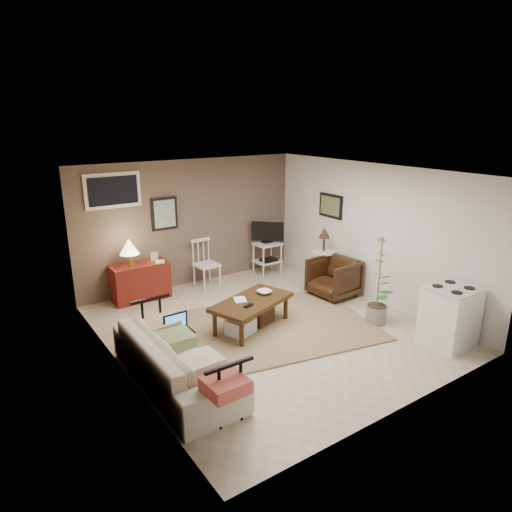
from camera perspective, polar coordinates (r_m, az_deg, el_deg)
floor at (r=7.17m, az=1.43°, el=-8.99°), size 5.00×5.00×0.00m
art_back at (r=8.51m, az=-11.38°, el=5.22°), size 0.50×0.03×0.60m
art_right at (r=8.83m, az=9.32°, el=6.21°), size 0.03×0.60×0.45m
window at (r=8.13m, az=-17.46°, el=7.80°), size 0.96×0.03×0.60m
rug at (r=7.24m, az=2.85°, el=-8.65°), size 3.17×2.74×0.03m
coffee_table at (r=7.04m, az=-0.58°, el=-7.01°), size 1.46×1.07×0.50m
sofa at (r=5.72m, az=-10.04°, el=-11.65°), size 0.64×2.18×0.85m
sofa_pillows at (r=5.50m, az=-8.47°, el=-11.71°), size 0.42×2.07×0.15m
sofa_end_rails at (r=5.80m, az=-8.86°, el=-11.86°), size 0.59×2.18×0.73m
laptop at (r=6.05m, az=-9.78°, el=-8.65°), size 0.33×0.24×0.23m
red_console at (r=8.35m, az=-14.36°, el=-2.72°), size 1.00×0.44×1.15m
spindle_chair at (r=8.77m, az=-6.26°, el=-1.10°), size 0.45×0.45×0.92m
tv_stand at (r=9.39m, az=1.47°, el=1.20°), size 0.52×0.48×1.10m
side_table at (r=8.74m, az=8.45°, el=0.71°), size 0.43×0.43×1.15m
armchair at (r=8.36m, az=9.68°, el=-2.47°), size 0.75×0.80×0.78m
potted_plant at (r=7.30m, az=15.14°, el=-2.61°), size 0.36×0.36×1.44m
stove at (r=7.09m, az=23.05°, el=-6.88°), size 0.67×0.63×0.88m
bowl at (r=7.18m, az=1.06°, el=-3.90°), size 0.22×0.07×0.22m
book_table at (r=6.90m, az=-2.75°, el=-4.69°), size 0.17×0.08×0.24m
book_console at (r=8.24m, az=-12.48°, el=-0.13°), size 0.16×0.07×0.21m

